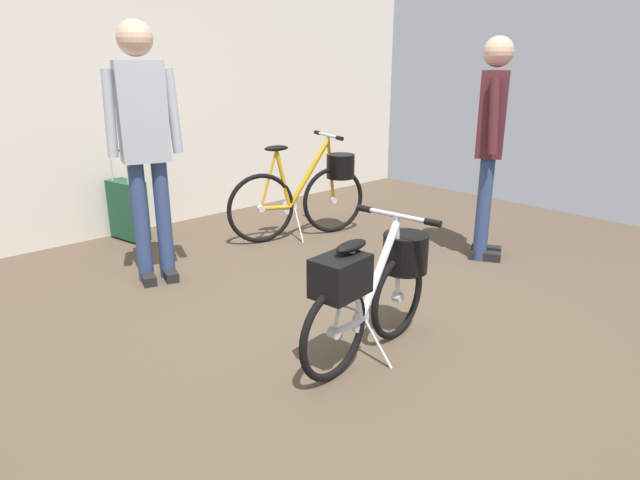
# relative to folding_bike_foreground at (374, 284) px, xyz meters

# --- Properties ---
(ground_plane) EXTENTS (7.41, 7.41, 0.00)m
(ground_plane) POSITION_rel_folding_bike_foreground_xyz_m (0.06, 0.21, -0.41)
(ground_plane) COLOR brown
(back_wall) EXTENTS (7.41, 0.10, 2.67)m
(back_wall) POSITION_rel_folding_bike_foreground_xyz_m (0.06, 3.17, 0.92)
(back_wall) COLOR silver
(back_wall) RESTS_ON ground_plane
(folding_bike_foreground) EXTENTS (1.09, 0.53, 0.78)m
(folding_bike_foreground) POSITION_rel_folding_bike_foreground_xyz_m (0.00, 0.00, 0.00)
(folding_bike_foreground) COLOR black
(folding_bike_foreground) RESTS_ON ground_plane
(display_bike_left) EXTENTS (1.30, 0.56, 0.94)m
(display_bike_left) POSITION_rel_folding_bike_foreground_xyz_m (1.20, 1.86, 0.02)
(display_bike_left) COLOR black
(display_bike_left) RESTS_ON ground_plane
(visitor_near_wall) EXTENTS (0.47, 0.37, 1.74)m
(visitor_near_wall) POSITION_rel_folding_bike_foreground_xyz_m (1.85, 0.46, 0.59)
(visitor_near_wall) COLOR navy
(visitor_near_wall) RESTS_ON ground_plane
(visitor_browsing) EXTENTS (0.52, 0.34, 1.82)m
(visitor_browsing) POSITION_rel_folding_bike_foreground_xyz_m (-0.36, 1.84, 0.65)
(visitor_browsing) COLOR navy
(visitor_browsing) RESTS_ON ground_plane
(rolling_suitcase) EXTENTS (0.24, 0.39, 0.83)m
(rolling_suitcase) POSITION_rel_folding_bike_foreground_xyz_m (-0.08, 2.89, -0.13)
(rolling_suitcase) COLOR #19472D
(rolling_suitcase) RESTS_ON ground_plane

